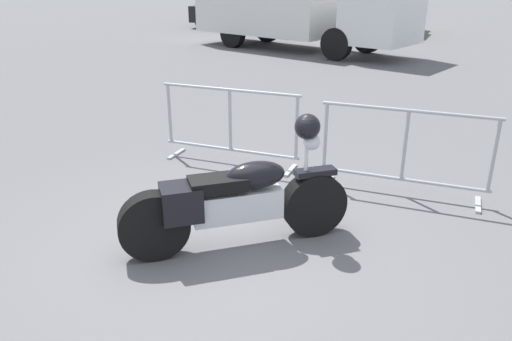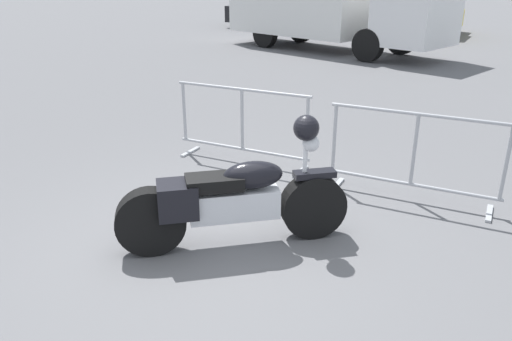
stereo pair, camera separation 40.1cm
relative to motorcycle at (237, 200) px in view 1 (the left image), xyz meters
name	(u,v)px [view 1 (the left image)]	position (x,y,z in m)	size (l,w,h in m)	color
ground_plane	(218,251)	(-0.11, -0.20, -0.49)	(120.00, 120.00, 0.00)	#5B5B5E
motorcycle	(237,200)	(0.00, 0.00, 0.00)	(1.77, 1.70, 1.29)	black
crowd_barrier_near	(230,125)	(-1.18, 1.94, 0.06)	(2.01, 0.60, 1.07)	#9EA0A5
crowd_barrier_far	(404,152)	(1.18, 1.94, 0.06)	(2.01, 0.60, 1.07)	#9EA0A5
parked_car_black	(227,9)	(-10.77, 18.51, 0.27)	(2.02, 4.52, 1.51)	black
parked_car_blue	(277,12)	(-8.02, 18.39, 0.23)	(1.92, 4.29, 1.43)	#284799
parked_car_maroon	(332,15)	(-5.28, 18.24, 0.21)	(1.84, 4.12, 1.37)	maroon
parked_car_yellow	(396,16)	(-2.53, 18.44, 0.24)	(1.93, 4.32, 1.44)	yellow
pedestrian	(277,14)	(-6.52, 15.14, 0.43)	(0.37, 0.37, 1.69)	#262838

